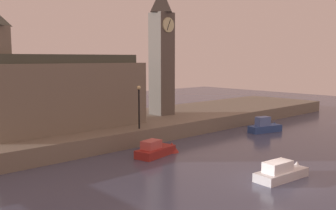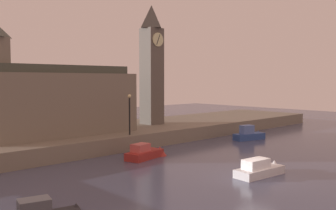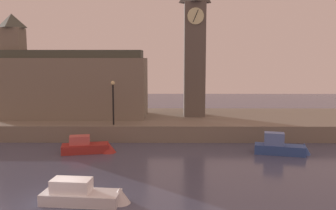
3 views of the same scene
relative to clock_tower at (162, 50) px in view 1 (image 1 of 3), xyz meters
name	(u,v)px [view 1 (image 1 of 3)]	position (x,y,z in m)	size (l,w,h in m)	color
ground_plane	(277,183)	(-8.13, -20.32, -9.00)	(120.00, 120.00, 0.00)	#474C66
far_embankment	(105,130)	(-8.13, -0.32, -8.25)	(70.00, 12.00, 1.50)	slate
clock_tower	(162,50)	(0.00, 0.00, 0.00)	(2.39, 2.44, 14.52)	#5B544C
parliament_hall	(62,92)	(-12.96, -0.55, -4.04)	(14.85, 5.50, 10.61)	slate
streetlamp	(139,102)	(-7.74, -5.48, -4.99)	(0.36, 0.36, 4.04)	black
boat_ferry_white	(285,171)	(-6.75, -20.06, -8.55)	(4.89, 1.90, 1.49)	silver
boat_tour_blue	(267,127)	(6.48, -10.09, -8.44)	(4.67, 2.20, 1.81)	#2D4C93
boat_dinghy_red	(159,149)	(-8.97, -9.69, -8.54)	(4.68, 2.31, 1.46)	maroon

